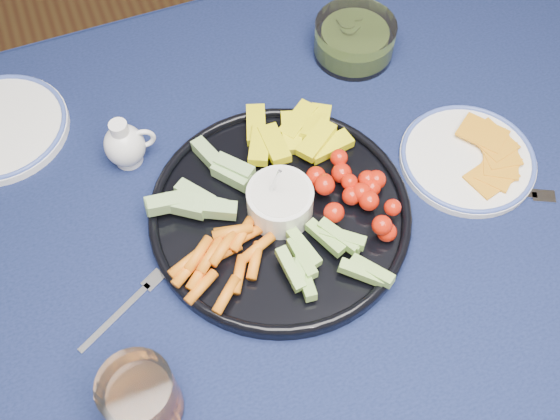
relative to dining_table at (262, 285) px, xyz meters
name	(u,v)px	position (x,y,z in m)	size (l,w,h in m)	color
dining_table	(262,285)	(0.00, 0.00, 0.00)	(1.67, 1.07, 0.75)	#4F2F1A
crudite_platter	(278,209)	(0.05, 0.05, 0.11)	(0.37, 0.37, 0.12)	black
creamer_pitcher	(125,145)	(-0.12, 0.23, 0.12)	(0.08, 0.06, 0.08)	white
pickle_bowl	(354,40)	(0.29, 0.31, 0.12)	(0.13, 0.13, 0.06)	white
cheese_plate	(468,157)	(0.35, 0.04, 0.10)	(0.20, 0.20, 0.02)	white
juice_tumbler	(143,399)	(-0.20, -0.14, 0.13)	(0.08, 0.08, 0.10)	white
fork_left	(129,304)	(-0.18, 0.00, 0.09)	(0.13, 0.08, 0.00)	silver
fork_right	(509,194)	(0.37, -0.04, 0.09)	(0.15, 0.09, 0.00)	silver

